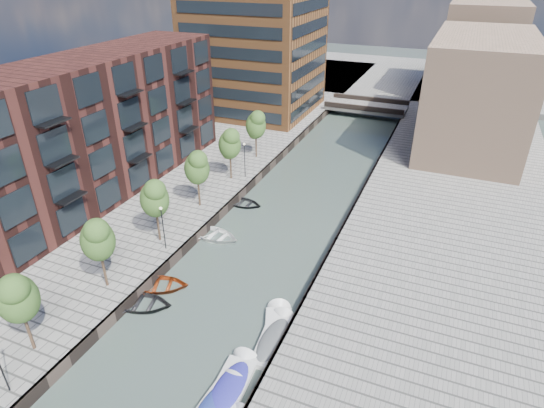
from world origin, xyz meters
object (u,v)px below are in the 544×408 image
Objects in this scene: tree_5 at (230,143)px; sloop_2 at (160,288)px; tree_3 at (154,197)px; motorboat_0 at (232,385)px; tree_4 at (197,167)px; sloop_4 at (243,205)px; motorboat_3 at (216,406)px; motorboat_4 at (275,337)px; tree_6 at (256,124)px; motorboat_2 at (278,328)px; sloop_3 at (215,238)px; bridge at (367,107)px; car at (433,121)px; sloop_1 at (141,306)px; tree_1 at (17,296)px; tree_2 at (97,238)px.

sloop_2 is (3.10, -18.72, -5.31)m from tree_5.
motorboat_0 is (12.86, -11.11, -5.09)m from tree_3.
tree_4 is 7.04m from sloop_4.
tree_5 is at bearing 115.32° from motorboat_3.
tree_3 is 1.36× the size of sloop_4.
tree_6 is at bearing 116.74° from motorboat_4.
motorboat_0 is 5.82m from motorboat_2.
tree_3 is 15.54m from motorboat_2.
sloop_3 is 0.89× the size of motorboat_0.
bridge is 47.92m from tree_3.
sloop_3 is at bearing -108.08° from car.
sloop_2 is at bearing 171.32° from motorboat_4.
tree_3 is 1.00× the size of tree_6.
bridge is 12.05m from car.
car is at bearing 55.28° from tree_5.
tree_6 is at bearing 111.82° from motorboat_0.
sloop_4 is 0.81× the size of motorboat_4.
bridge is at bearing -1.31° from sloop_3.
tree_3 is 1.22× the size of sloop_1.
motorboat_3 is (12.68, -19.79, -5.11)m from tree_4.
tree_5 and tree_6 have the same top height.
tree_3 is 1.25× the size of sloop_2.
motorboat_0 reaches higher than sloop_4.
tree_1 is 1.17× the size of motorboat_3.
sloop_3 reaches higher than sloop_1.
tree_2 reaches higher than motorboat_0.
motorboat_0 is at bearing -126.58° from sloop_1.
motorboat_2 is 1.05× the size of motorboat_4.
sloop_1 is at bearing 159.66° from sloop_2.
motorboat_0 is (9.28, -14.63, 0.22)m from sloop_3.
motorboat_4 is at bearing -92.42° from car.
motorboat_0 is at bearing -101.03° from motorboat_4.
tree_6 is at bearing 117.38° from motorboat_2.
tree_3 is 12.08m from sloop_4.
tree_3 reaches higher than sloop_1.
bridge is 2.18× the size of tree_2.
motorboat_3 is at bearing -96.12° from motorboat_0.
tree_4 is 1.11× the size of motorboat_4.
tree_1 is 21.00m from tree_4.
tree_2 is at bearing -173.06° from motorboat_2.
tree_1 is 13.72m from motorboat_3.
motorboat_4 is (13.78, 0.65, -5.10)m from tree_2.
sloop_4 is at bearing -48.86° from tree_5.
tree_1 reaches higher than sloop_2.
tree_5 is 7.00m from tree_6.
tree_4 is (0.00, 7.00, 0.00)m from tree_3.
tree_2 reaches higher than motorboat_4.
tree_2 reaches higher than sloop_4.
sloop_1 is 0.86× the size of motorboat_2.
motorboat_4 is at bearing -24.74° from tree_3.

